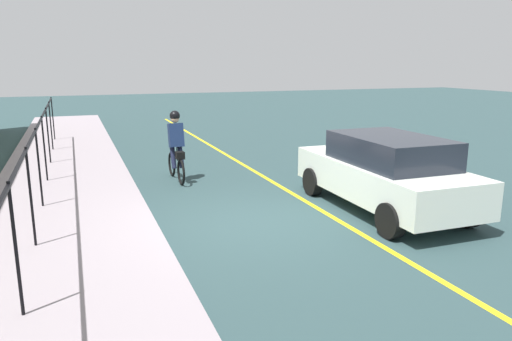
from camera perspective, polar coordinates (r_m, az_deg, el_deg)
name	(u,v)px	position (r m, az deg, el deg)	size (l,w,h in m)	color
ground_plane	(254,223)	(9.28, -0.24, -6.28)	(80.00, 80.00, 0.00)	#2C4446
lane_line_centre	(328,214)	(9.92, 8.48, -5.13)	(36.00, 0.12, 0.01)	yellow
sidewalk	(63,243)	(8.73, -21.84, -7.94)	(40.00, 3.20, 0.15)	#998D95
iron_fence	(33,157)	(9.39, -24.86, 1.44)	(21.00, 0.04, 1.60)	black
cyclist_lead	(176,146)	(12.50, -9.42, 2.82)	(1.71, 0.37, 1.83)	black
patrol_sedan	(385,171)	(10.23, 14.97, -0.11)	(4.42, 1.96, 1.58)	white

